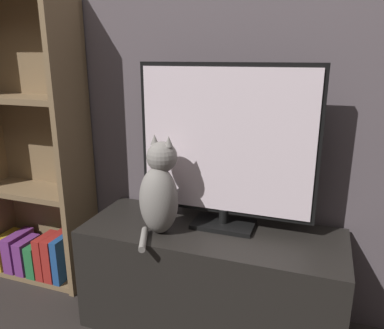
% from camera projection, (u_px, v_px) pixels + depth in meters
% --- Properties ---
extents(wall_back, '(4.80, 0.05, 2.60)m').
position_uv_depth(wall_back, '(231.00, 44.00, 1.69)').
color(wall_back, '#564C51').
rests_on(wall_back, ground_plane).
extents(tv_stand, '(1.17, 0.44, 0.50)m').
position_uv_depth(tv_stand, '(210.00, 279.00, 1.75)').
color(tv_stand, black).
rests_on(tv_stand, ground_plane).
extents(tv, '(0.79, 0.17, 0.73)m').
position_uv_depth(tv, '(226.00, 146.00, 1.62)').
color(tv, black).
rests_on(tv, tv_stand).
extents(cat, '(0.20, 0.31, 0.43)m').
position_uv_depth(cat, '(160.00, 192.00, 1.62)').
color(cat, gray).
rests_on(cat, tv_stand).
extents(bookshelf, '(0.62, 0.28, 1.56)m').
position_uv_depth(bookshelf, '(36.00, 165.00, 2.09)').
color(bookshelf, brown).
rests_on(bookshelf, ground_plane).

